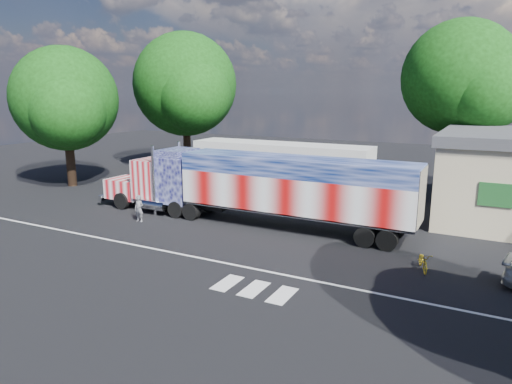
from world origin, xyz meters
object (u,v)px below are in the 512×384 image
at_px(bicycle, 423,261).
at_px(tree_w_a, 66,99).
at_px(woman, 139,209).
at_px(tree_ne_a, 462,78).
at_px(coach_bus, 280,169).
at_px(semi_truck, 254,186).
at_px(tree_nw_a, 186,85).

xyz_separation_m(bicycle, tree_w_a, (-27.63, 5.56, 6.44)).
xyz_separation_m(woman, tree_ne_a, (15.41, 17.68, 7.62)).
relative_size(coach_bus, tree_w_a, 1.21).
bearing_deg(woman, semi_truck, 18.71).
relative_size(bicycle, tree_ne_a, 0.12).
bearing_deg(woman, coach_bus, 60.51).
xyz_separation_m(coach_bus, tree_nw_a, (-12.54, 6.09, 6.05)).
distance_m(woman, tree_ne_a, 24.66).
distance_m(coach_bus, tree_w_a, 17.56).
height_order(semi_truck, tree_w_a, tree_w_a).
xyz_separation_m(semi_truck, tree_w_a, (-17.95, 2.67, 4.63)).
bearing_deg(tree_w_a, tree_ne_a, 24.19).
distance_m(semi_truck, woman, 6.89).
bearing_deg(tree_w_a, semi_truck, -8.47).
distance_m(semi_truck, bicycle, 10.26).
distance_m(semi_truck, tree_w_a, 18.73).
relative_size(coach_bus, tree_nw_a, 1.02).
bearing_deg(tree_ne_a, woman, -131.09).
xyz_separation_m(woman, bicycle, (15.82, -0.12, -0.37)).
bearing_deg(bicycle, tree_w_a, 150.07).
distance_m(coach_bus, woman, 11.01).
bearing_deg(coach_bus, woman, -113.89).
distance_m(tree_w_a, tree_ne_a, 29.88).
height_order(bicycle, tree_nw_a, tree_nw_a).
relative_size(woman, bicycle, 1.01).
relative_size(bicycle, tree_nw_a, 0.12).
relative_size(semi_truck, tree_ne_a, 1.60).
distance_m(coach_bus, tree_ne_a, 14.85).
bearing_deg(tree_w_a, woman, -24.76).
relative_size(semi_truck, tree_w_a, 1.85).
bearing_deg(semi_truck, coach_bus, 103.28).
relative_size(bicycle, tree_w_a, 0.14).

